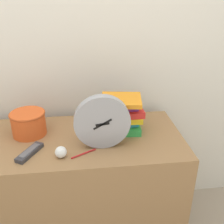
% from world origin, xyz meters
% --- Properties ---
extents(wall_back, '(6.00, 0.04, 2.40)m').
position_xyz_m(wall_back, '(0.00, 0.60, 1.20)').
color(wall_back, silver).
rests_on(wall_back, ground_plane).
extents(desk, '(1.18, 0.53, 0.72)m').
position_xyz_m(desk, '(0.00, 0.26, 0.36)').
color(desk, olive).
rests_on(desk, ground_plane).
extents(desk_clock, '(0.27, 0.05, 0.27)m').
position_xyz_m(desk_clock, '(0.17, 0.17, 0.85)').
color(desk_clock, '#99999E').
rests_on(desk_clock, desk).
extents(book_stack, '(0.23, 0.22, 0.19)m').
position_xyz_m(book_stack, '(0.28, 0.32, 0.82)').
color(book_stack, green).
rests_on(book_stack, desk).
extents(basket, '(0.18, 0.18, 0.13)m').
position_xyz_m(basket, '(-0.21, 0.33, 0.79)').
color(basket, '#E05623').
rests_on(basket, desk).
extents(tv_remote, '(0.11, 0.16, 0.02)m').
position_xyz_m(tv_remote, '(-0.18, 0.14, 0.73)').
color(tv_remote, '#333338').
rests_on(tv_remote, desk).
extents(crumpled_paper_ball, '(0.05, 0.05, 0.05)m').
position_xyz_m(crumpled_paper_ball, '(-0.03, 0.10, 0.75)').
color(crumpled_paper_ball, white).
rests_on(crumpled_paper_ball, desk).
extents(pen, '(0.12, 0.07, 0.01)m').
position_xyz_m(pen, '(0.07, 0.11, 0.72)').
color(pen, '#B21E1E').
rests_on(pen, desk).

